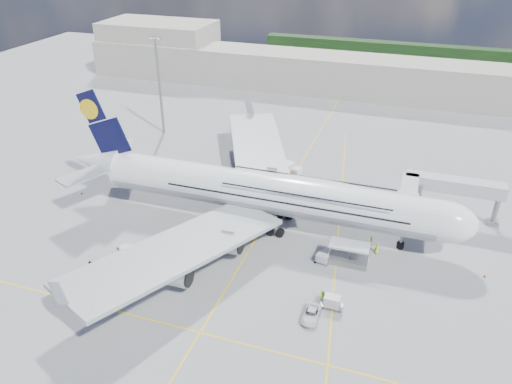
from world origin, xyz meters
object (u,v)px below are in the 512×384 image
(cone_wing_right_outer, at_px, (88,318))
(crew_wing, at_px, (150,251))
(jet_bridge, at_px, (436,190))
(crew_van, at_px, (376,248))
(dolly_back, at_px, (128,252))
(baggage_tug, at_px, (191,261))
(cone_nose, at_px, (485,276))
(cone_wing_left_inner, at_px, (276,179))
(crew_loader, at_px, (323,296))
(dolly_row_a, at_px, (98,261))
(dolly_row_b, at_px, (126,246))
(crew_nose, at_px, (371,239))
(service_van, at_px, (311,315))
(cone_wing_left_outer, at_px, (242,164))
(cone_tail, at_px, (82,193))
(dolly_nose_far, at_px, (332,302))
(airliner, at_px, (267,192))
(catering_truck_inner, at_px, (286,170))
(dolly_nose_near, at_px, (322,258))
(light_mast, at_px, (159,85))
(catering_truck_outer, at_px, (246,132))
(dolly_row_c, at_px, (169,269))
(cargo_loader, at_px, (347,256))
(crew_tug, at_px, (196,257))
(cone_wing_right_inner, at_px, (209,254))

(cone_wing_right_outer, bearing_deg, crew_wing, 87.69)
(jet_bridge, height_order, crew_van, jet_bridge)
(dolly_back, xyz_separation_m, baggage_tug, (11.22, 1.35, -0.34))
(cone_nose, xyz_separation_m, cone_wing_left_inner, (-41.96, 21.69, -0.05))
(crew_loader, bearing_deg, dolly_row_a, -144.06)
(dolly_row_b, distance_m, dolly_back, 3.18)
(cone_nose, bearing_deg, crew_nose, 168.35)
(dolly_back, relative_size, cone_wing_left_inner, 7.15)
(service_van, bearing_deg, baggage_tug, 165.53)
(cone_wing_left_outer, height_order, cone_tail, cone_tail)
(dolly_row_b, distance_m, cone_tail, 23.69)
(dolly_nose_far, height_order, cone_wing_right_outer, dolly_nose_far)
(crew_van, distance_m, cone_tail, 61.33)
(dolly_row_b, xyz_separation_m, dolly_back, (2.02, -2.32, 0.79))
(airliner, bearing_deg, cone_wing_left_outer, 120.44)
(catering_truck_inner, bearing_deg, dolly_nose_near, -44.18)
(jet_bridge, bearing_deg, cone_wing_left_inner, 168.25)
(light_mast, bearing_deg, dolly_back, -68.22)
(cone_wing_left_inner, bearing_deg, crew_loader, -63.09)
(jet_bridge, bearing_deg, catering_truck_outer, 149.74)
(crew_nose, relative_size, cone_nose, 2.53)
(crew_van, bearing_deg, crew_nose, 4.46)
(dolly_row_a, distance_m, crew_loader, 37.94)
(dolly_row_c, xyz_separation_m, dolly_nose_far, (26.74, 0.46, 0.20))
(cargo_loader, bearing_deg, dolly_nose_near, -159.88)
(cone_nose, bearing_deg, cone_tail, 178.14)
(cargo_loader, xyz_separation_m, crew_tug, (-24.36, -7.79, -0.42))
(baggage_tug, height_order, cone_nose, baggage_tug)
(crew_van, bearing_deg, cargo_loader, 115.45)
(dolly_nose_near, height_order, cone_wing_right_outer, dolly_nose_near)
(jet_bridge, relative_size, cone_tail, 32.42)
(airliner, xyz_separation_m, dolly_nose_far, (16.28, -18.94, -5.77))
(crew_loader, bearing_deg, catering_truck_outer, 151.64)
(dolly_row_c, relative_size, cone_wing_left_outer, 5.36)
(catering_truck_outer, distance_m, cone_wing_left_inner, 25.32)
(jet_bridge, height_order, dolly_nose_near, jet_bridge)
(jet_bridge, height_order, cone_nose, jet_bridge)
(dolly_nose_far, xyz_separation_m, crew_van, (4.62, 16.29, -0.13))
(dolly_nose_near, bearing_deg, cone_wing_right_inner, -156.56)
(cargo_loader, bearing_deg, crew_van, 45.76)
(crew_wing, relative_size, cone_tail, 2.65)
(dolly_row_b, height_order, catering_truck_outer, catering_truck_outer)
(dolly_row_a, xyz_separation_m, dolly_nose_far, (39.46, 1.81, 0.74))
(airliner, xyz_separation_m, cone_wing_left_inner, (-3.50, 17.81, -6.63))
(cone_wing_left_inner, bearing_deg, cone_wing_right_inner, -95.35)
(light_mast, height_order, cone_wing_left_outer, light_mast)
(airliner, bearing_deg, dolly_back, -137.57)
(dolly_row_a, xyz_separation_m, baggage_tug, (15.16, 4.51, 0.42))
(crew_van, height_order, cone_nose, crew_van)
(light_mast, relative_size, cone_nose, 43.11)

